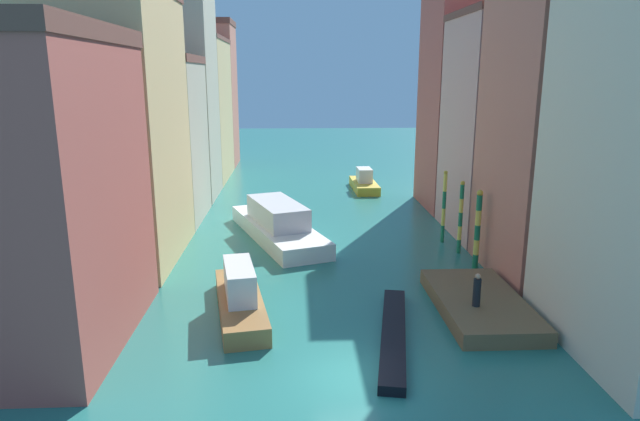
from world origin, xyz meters
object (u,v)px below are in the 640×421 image
waterfront_dock (479,304)px  mooring_pole_0 (477,229)px  vaporetto_white (278,224)px  motorboat_1 (240,296)px  motorboat_0 (364,183)px  person_on_dock (477,291)px  gondola_black (393,334)px  mooring_pole_1 (461,217)px  mooring_pole_2 (444,206)px

waterfront_dock → mooring_pole_0: bearing=73.9°
vaporetto_white → motorboat_1: size_ratio=1.59×
vaporetto_white → motorboat_0: bearing=63.6°
waterfront_dock → person_on_dock: bearing=-117.3°
waterfront_dock → gondola_black: 5.42m
mooring_pole_0 → vaporetto_white: (-11.89, 7.03, -1.45)m
gondola_black → person_on_dock: bearing=21.6°
waterfront_dock → motorboat_1: bearing=178.4°
waterfront_dock → mooring_pole_1: 9.39m
motorboat_1 → mooring_pole_1: bearing=33.2°
person_on_dock → mooring_pole_1: mooring_pole_1 is taller
mooring_pole_0 → gondola_black: bearing=-126.5°
mooring_pole_0 → motorboat_1: size_ratio=0.59×
person_on_dock → mooring_pole_2: (1.74, 12.53, 1.06)m
vaporetto_white → person_on_dock: bearing=-55.7°
person_on_dock → mooring_pole_2: size_ratio=0.32×
person_on_dock → motorboat_0: person_on_dock is taller
person_on_dock → waterfront_dock: bearing=62.7°
waterfront_dock → motorboat_0: (-1.96, 29.55, 0.34)m
mooring_pole_0 → motorboat_0: bearing=98.9°
mooring_pole_1 → motorboat_1: (-13.25, -8.69, -1.56)m
waterfront_dock → gondola_black: waterfront_dock is taller
mooring_pole_1 → vaporetto_white: mooring_pole_1 is taller
vaporetto_white → gondola_black: vaporetto_white is taller
mooring_pole_1 → mooring_pole_2: mooring_pole_2 is taller
mooring_pole_1 → waterfront_dock: bearing=-100.2°
person_on_dock → vaporetto_white: size_ratio=0.12×
waterfront_dock → mooring_pole_2: mooring_pole_2 is taller
gondola_black → waterfront_dock: bearing=29.8°
vaporetto_white → mooring_pole_0: bearing=-30.6°
motorboat_0 → mooring_pole_1: bearing=-80.1°
mooring_pole_0 → motorboat_0: 23.90m
vaporetto_white → motorboat_1: vaporetto_white is taller
waterfront_dock → motorboat_1: 11.65m
gondola_black → mooring_pole_2: bearing=67.4°
mooring_pole_1 → motorboat_1: size_ratio=0.59×
gondola_black → mooring_pole_0: bearing=53.5°
gondola_black → motorboat_0: (2.74, 32.25, 0.50)m
motorboat_1 → mooring_pole_0: bearing=23.0°
gondola_black → motorboat_1: bearing=156.4°
waterfront_dock → mooring_pole_0: mooring_pole_0 is taller
waterfront_dock → mooring_pole_2: (1.20, 11.48, 2.17)m
person_on_dock → vaporetto_white: 17.06m
vaporetto_white → gondola_black: (5.47, -15.72, -0.79)m
waterfront_dock → vaporetto_white: (-10.16, 13.03, 0.64)m
mooring_pole_2 → vaporetto_white: (-11.36, 1.55, -1.53)m
mooring_pole_2 → waterfront_dock: bearing=-96.0°
mooring_pole_0 → mooring_pole_1: bearing=92.0°
mooring_pole_0 → gondola_black: (-6.43, -8.69, -2.24)m
person_on_dock → mooring_pole_1: 10.34m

